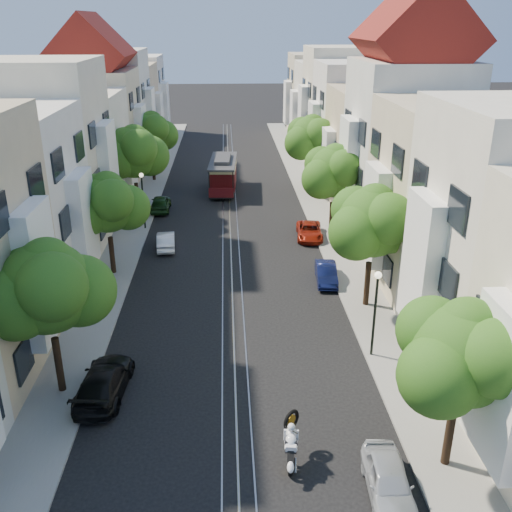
{
  "coord_description": "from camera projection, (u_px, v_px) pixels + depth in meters",
  "views": [
    {
      "loc": [
        -0.18,
        -18.21,
        14.33
      ],
      "look_at": [
        1.36,
        11.09,
        2.2
      ],
      "focal_mm": 40.0,
      "sensor_mm": 36.0,
      "label": 1
    }
  ],
  "objects": [
    {
      "name": "sidewalk_west",
      "position": [
        143.0,
        205.0,
        47.76
      ],
      "size": [
        2.5,
        80.0,
        0.12
      ],
      "primitive_type": "cube",
      "color": "gray",
      "rests_on": "ground"
    },
    {
      "name": "townhouses_west",
      "position": [
        80.0,
        146.0,
        45.53
      ],
      "size": [
        7.75,
        72.0,
        11.76
      ],
      "color": "silver",
      "rests_on": "ground"
    },
    {
      "name": "sidewalk_east",
      "position": [
        315.0,
        202.0,
        48.46
      ],
      "size": [
        2.5,
        80.0,
        0.12
      ],
      "primitive_type": "cube",
      "color": "gray",
      "rests_on": "ground"
    },
    {
      "name": "sportbike_rider",
      "position": [
        291.0,
        442.0,
        19.61
      ],
      "size": [
        0.71,
        1.99,
        1.73
      ],
      "rotation": [
        0.0,
        0.0,
        -0.12
      ],
      "color": "black",
      "rests_on": "ground"
    },
    {
      "name": "tree_w_c",
      "position": [
        134.0,
        153.0,
        43.06
      ],
      "size": [
        5.13,
        4.28,
        7.09
      ],
      "color": "black",
      "rests_on": "ground"
    },
    {
      "name": "rail_left",
      "position": [
        223.0,
        204.0,
        48.1
      ],
      "size": [
        0.06,
        80.0,
        0.02
      ],
      "primitive_type": "cube",
      "color": "gray",
      "rests_on": "ground"
    },
    {
      "name": "townhouses_east",
      "position": [
        373.0,
        141.0,
        46.64
      ],
      "size": [
        7.75,
        72.0,
        12.0
      ],
      "color": "beige",
      "rests_on": "ground"
    },
    {
      "name": "lamp_east",
      "position": [
        376.0,
        301.0,
        25.2
      ],
      "size": [
        0.32,
        0.32,
        4.16
      ],
      "color": "black",
      "rests_on": "ground"
    },
    {
      "name": "parked_car_e_near",
      "position": [
        389.0,
        481.0,
        18.37
      ],
      "size": [
        1.6,
        3.55,
        1.19
      ],
      "primitive_type": "imported",
      "rotation": [
        0.0,
        0.0,
        -0.06
      ],
      "color": "#ADB2BA",
      "rests_on": "ground"
    },
    {
      "name": "rail_slot",
      "position": [
        230.0,
        204.0,
        48.13
      ],
      "size": [
        0.06,
        80.0,
        0.02
      ],
      "primitive_type": "cube",
      "color": "gray",
      "rests_on": "ground"
    },
    {
      "name": "tree_e_a",
      "position": [
        464.0,
        357.0,
        18.17
      ],
      "size": [
        4.72,
        3.87,
        6.27
      ],
      "color": "black",
      "rests_on": "ground"
    },
    {
      "name": "tree_w_a",
      "position": [
        49.0,
        290.0,
        21.96
      ],
      "size": [
        4.93,
        4.08,
        6.68
      ],
      "color": "black",
      "rests_on": "ground"
    },
    {
      "name": "tree_w_d",
      "position": [
        152.0,
        133.0,
        53.39
      ],
      "size": [
        4.84,
        3.99,
        6.52
      ],
      "color": "black",
      "rests_on": "ground"
    },
    {
      "name": "tree_e_b",
      "position": [
        373.0,
        224.0,
        29.11
      ],
      "size": [
        4.93,
        4.08,
        6.68
      ],
      "color": "black",
      "rests_on": "ground"
    },
    {
      "name": "parked_car_e_far",
      "position": [
        309.0,
        231.0,
        40.41
      ],
      "size": [
        2.05,
        3.93,
        1.06
      ],
      "primitive_type": "imported",
      "rotation": [
        0.0,
        0.0,
        -0.08
      ],
      "color": "maroon",
      "rests_on": "ground"
    },
    {
      "name": "ground",
      "position": [
        230.0,
        204.0,
        48.13
      ],
      "size": [
        200.0,
        200.0,
        0.0
      ],
      "primitive_type": "plane",
      "color": "black",
      "rests_on": "ground"
    },
    {
      "name": "tree_w_b",
      "position": [
        108.0,
        205.0,
        33.16
      ],
      "size": [
        4.72,
        3.87,
        6.27
      ],
      "color": "black",
      "rests_on": "ground"
    },
    {
      "name": "parked_car_w_near",
      "position": [
        104.0,
        381.0,
        23.37
      ],
      "size": [
        2.09,
        4.54,
        1.28
      ],
      "primitive_type": "imported",
      "rotation": [
        0.0,
        0.0,
        3.07
      ],
      "color": "black",
      "rests_on": "ground"
    },
    {
      "name": "lamp_west",
      "position": [
        143.0,
        192.0,
        41.2
      ],
      "size": [
        0.32,
        0.32,
        4.16
      ],
      "color": "black",
      "rests_on": "ground"
    },
    {
      "name": "parked_car_w_mid",
      "position": [
        166.0,
        241.0,
        38.58
      ],
      "size": [
        1.45,
        3.42,
        1.1
      ],
      "primitive_type": "imported",
      "rotation": [
        0.0,
        0.0,
        3.23
      ],
      "color": "silver",
      "rests_on": "ground"
    },
    {
      "name": "tree_e_c",
      "position": [
        335.0,
        173.0,
        39.32
      ],
      "size": [
        4.84,
        3.99,
        6.52
      ],
      "color": "black",
      "rests_on": "ground"
    },
    {
      "name": "rail_right",
      "position": [
        236.0,
        204.0,
        48.15
      ],
      "size": [
        0.06,
        80.0,
        0.02
      ],
      "primitive_type": "cube",
      "color": "gray",
      "rests_on": "ground"
    },
    {
      "name": "lane_line",
      "position": [
        230.0,
        204.0,
        48.13
      ],
      "size": [
        0.08,
        80.0,
        0.01
      ],
      "primitive_type": "cube",
      "color": "tan",
      "rests_on": "ground"
    },
    {
      "name": "parked_car_e_mid",
      "position": [
        326.0,
        273.0,
        33.6
      ],
      "size": [
        1.4,
        3.38,
        1.09
      ],
      "primitive_type": "imported",
      "rotation": [
        0.0,
        0.0,
        -0.08
      ],
      "color": "#0B113B",
      "rests_on": "ground"
    },
    {
      "name": "tree_e_d",
      "position": [
        312.0,
        139.0,
        49.37
      ],
      "size": [
        5.01,
        4.16,
        6.85
      ],
      "color": "black",
      "rests_on": "ground"
    },
    {
      "name": "parked_car_w_far",
      "position": [
        161.0,
        203.0,
        46.21
      ],
      "size": [
        1.56,
        3.78,
        1.28
      ],
      "primitive_type": "imported",
      "rotation": [
        0.0,
        0.0,
        3.15
      ],
      "color": "#193916",
      "rests_on": "ground"
    },
    {
      "name": "cable_car",
      "position": [
        223.0,
        172.0,
        51.38
      ],
      "size": [
        2.68,
        7.44,
        2.82
      ],
      "rotation": [
        0.0,
        0.0,
        -0.05
      ],
      "color": "black",
      "rests_on": "ground"
    }
  ]
}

